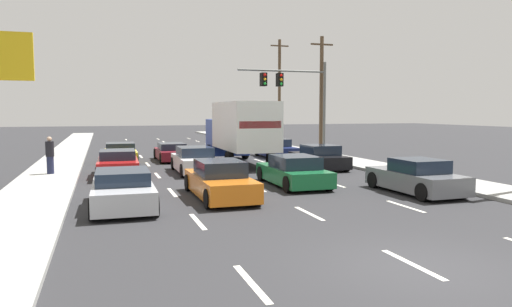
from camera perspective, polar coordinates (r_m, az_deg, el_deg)
ground_plane at (r=33.28m, az=-7.79°, el=-0.23°), size 140.00×140.00×0.00m
sidewalk_right at (r=31.16m, az=8.99°, el=-0.48°), size 2.58×80.00×0.14m
sidewalk_left at (r=27.88m, az=-22.80°, el=-1.47°), size 2.58×80.00×0.14m
lane_markings at (r=28.65m, az=-6.10°, el=-1.06°), size 6.94×52.00×0.01m
car_yellow at (r=29.59m, az=-15.99°, el=0.03°), size 2.00×4.07×1.20m
car_red at (r=23.35m, az=-16.28°, el=-1.21°), size 2.01×4.38×1.24m
car_silver at (r=15.72m, az=-15.73°, el=-4.24°), size 2.01×4.35×1.21m
car_maroon at (r=29.88m, az=-10.11°, el=0.13°), size 1.84×4.23×1.10m
car_white at (r=23.92m, az=-7.36°, el=-0.86°), size 1.96×4.37×1.30m
car_orange at (r=16.89m, az=-4.38°, el=-3.34°), size 1.84×4.67×1.34m
box_truck at (r=27.41m, az=-1.94°, el=2.93°), size 2.72×8.03×3.58m
car_green at (r=19.68m, az=4.53°, el=-2.20°), size 1.98×4.39×1.26m
car_navy at (r=31.43m, az=2.40°, el=0.54°), size 1.88×4.24×1.24m
car_black at (r=25.57m, az=7.54°, el=-0.52°), size 1.94×4.20×1.29m
car_gray at (r=18.78m, az=18.67°, el=-2.77°), size 1.89×4.16×1.30m
traffic_signal_mast at (r=34.86m, az=4.10°, el=7.97°), size 6.83×0.69×6.70m
utility_pole_mid at (r=36.58m, az=7.86°, el=7.27°), size 1.80×0.28×8.68m
utility_pole_far at (r=46.19m, az=2.83°, el=7.62°), size 1.80×0.28×9.90m
pedestrian_near_corner at (r=24.22m, az=-23.53°, el=-0.19°), size 0.38×0.38×1.74m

